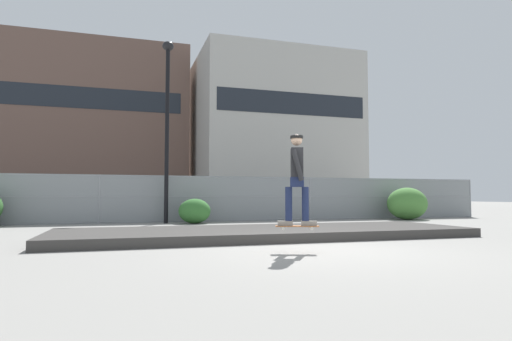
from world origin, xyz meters
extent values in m
plane|color=gray|center=(0.00, 0.00, 0.00)|extent=(120.00, 120.00, 0.00)
cube|color=#3D3A38|center=(0.00, 2.84, 0.11)|extent=(10.36, 3.25, 0.22)
cube|color=#9E5B33|center=(-0.42, -0.15, 0.48)|extent=(0.82, 0.46, 0.02)
cylinder|color=silver|center=(-0.14, -0.15, 0.45)|extent=(0.06, 0.05, 0.05)
cylinder|color=silver|center=(-0.20, -0.32, 0.45)|extent=(0.06, 0.05, 0.05)
cylinder|color=silver|center=(-0.63, 0.02, 0.45)|extent=(0.06, 0.05, 0.05)
cylinder|color=silver|center=(-0.69, -0.15, 0.45)|extent=(0.06, 0.05, 0.05)
cube|color=#99999E|center=(-0.17, -0.24, 0.47)|extent=(0.09, 0.15, 0.01)
cube|color=#99999E|center=(-0.66, -0.06, 0.47)|extent=(0.09, 0.15, 0.01)
cube|color=gray|center=(-0.21, -0.23, 0.53)|extent=(0.30, 0.19, 0.09)
cube|color=gray|center=(-0.63, -0.08, 0.53)|extent=(0.30, 0.19, 0.09)
cylinder|color=#1E284C|center=(-0.27, -0.20, 0.89)|extent=(0.13, 0.13, 0.63)
cylinder|color=#1E284C|center=(-0.56, -0.10, 0.89)|extent=(0.13, 0.13, 0.63)
cube|color=#1E284C|center=(-0.42, -0.15, 1.30)|extent=(0.34, 0.40, 0.18)
cube|color=#262628|center=(-0.42, -0.15, 1.66)|extent=(0.34, 0.43, 0.54)
cylinder|color=#262628|center=(-0.34, 0.08, 1.60)|extent=(0.25, 0.16, 0.58)
cylinder|color=#262628|center=(-0.50, -0.38, 1.60)|extent=(0.25, 0.16, 0.58)
sphere|color=tan|center=(-0.42, -0.15, 2.08)|extent=(0.21, 0.21, 0.21)
cylinder|color=black|center=(-0.42, -0.15, 2.14)|extent=(0.24, 0.24, 0.05)
cylinder|color=gray|center=(-4.33, 9.69, 0.93)|extent=(0.06, 0.06, 1.85)
cylinder|color=gray|center=(4.33, 9.69, 0.93)|extent=(0.06, 0.06, 1.85)
cylinder|color=gray|center=(13.00, 9.69, 0.93)|extent=(0.06, 0.06, 1.85)
cylinder|color=gray|center=(0.00, 9.69, 1.81)|extent=(26.00, 0.04, 0.04)
cylinder|color=gray|center=(0.00, 9.69, 1.02)|extent=(26.00, 0.04, 0.04)
cylinder|color=gray|center=(0.00, 9.69, 0.06)|extent=(26.00, 0.04, 0.04)
cube|color=gray|center=(0.00, 9.69, 0.93)|extent=(26.00, 0.01, 1.85)
cylinder|color=black|center=(-1.90, 9.18, 3.35)|extent=(0.16, 0.16, 6.70)
ellipsoid|color=black|center=(-1.90, 9.18, 6.88)|extent=(0.44, 0.44, 0.36)
cube|color=#474C54|center=(-4.22, 12.22, 0.67)|extent=(4.45, 1.93, 0.70)
cube|color=#23282D|center=(-4.42, 12.21, 1.34)|extent=(2.25, 1.67, 0.64)
cylinder|color=black|center=(-2.88, 13.12, 0.32)|extent=(0.65, 0.26, 0.64)
cylinder|color=black|center=(-2.83, 11.41, 0.32)|extent=(0.65, 0.26, 0.64)
cylinder|color=black|center=(-5.61, 13.03, 0.32)|extent=(0.65, 0.26, 0.64)
cylinder|color=black|center=(-5.56, 11.32, 0.32)|extent=(0.65, 0.26, 0.64)
cube|color=#566B4C|center=(1.54, 11.81, 0.67)|extent=(4.41, 1.82, 0.70)
cube|color=#23282D|center=(1.34, 11.81, 1.34)|extent=(2.21, 1.61, 0.64)
cylinder|color=black|center=(2.91, 12.66, 0.32)|extent=(0.64, 0.24, 0.64)
cylinder|color=black|center=(2.90, 10.95, 0.32)|extent=(0.64, 0.24, 0.64)
cylinder|color=black|center=(0.18, 12.67, 0.32)|extent=(0.64, 0.24, 0.64)
cylinder|color=black|center=(0.17, 10.96, 0.32)|extent=(0.64, 0.24, 0.64)
cube|color=maroon|center=(7.48, 12.32, 0.67)|extent=(4.51, 2.10, 0.70)
cube|color=#23282D|center=(7.28, 12.30, 1.34)|extent=(2.31, 1.75, 0.64)
cylinder|color=black|center=(8.78, 13.26, 0.32)|extent=(0.66, 0.28, 0.64)
cylinder|color=black|center=(8.90, 11.56, 0.32)|extent=(0.66, 0.28, 0.64)
cylinder|color=black|center=(6.06, 13.07, 0.32)|extent=(0.66, 0.28, 0.64)
cylinder|color=black|center=(6.18, 11.37, 0.32)|extent=(0.66, 0.28, 0.64)
cube|color=brown|center=(-9.71, 50.97, 9.88)|extent=(27.94, 12.64, 19.76)
cube|color=#1E232B|center=(-9.71, 44.63, 12.25)|extent=(25.70, 0.04, 2.50)
cube|color=#B2AFA8|center=(14.61, 43.60, 9.15)|extent=(19.00, 14.18, 18.31)
cube|color=#1E232B|center=(14.61, 36.49, 11.35)|extent=(17.48, 0.04, 2.50)
ellipsoid|color=#336B2D|center=(-0.89, 8.71, 0.47)|extent=(1.21, 0.99, 0.93)
ellipsoid|color=#477F38|center=(8.47, 8.57, 0.70)|extent=(1.82, 1.49, 1.41)
camera|label=1|loc=(-3.53, -7.57, 1.04)|focal=30.24mm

